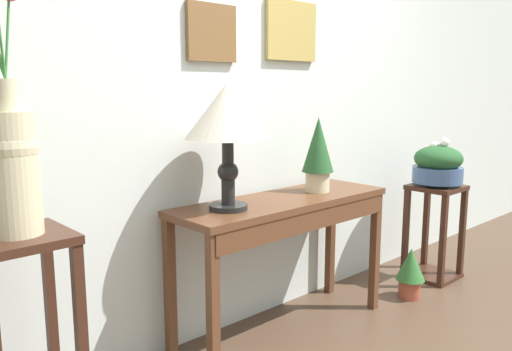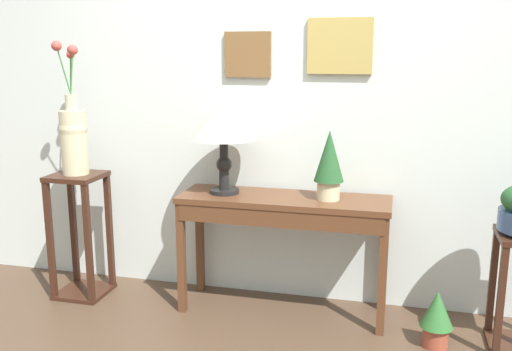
{
  "view_description": "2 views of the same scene",
  "coord_description": "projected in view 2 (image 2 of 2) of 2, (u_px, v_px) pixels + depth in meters",
  "views": [
    {
      "loc": [
        -1.87,
        -0.55,
        1.28
      ],
      "look_at": [
        -0.14,
        1.33,
        0.85
      ],
      "focal_mm": 35.74,
      "sensor_mm": 36.0,
      "label": 1
    },
    {
      "loc": [
        0.61,
        -1.95,
        1.57
      ],
      "look_at": [
        -0.21,
        1.29,
        0.84
      ],
      "focal_mm": 39.7,
      "sensor_mm": 36.0,
      "label": 2
    }
  ],
  "objects": [
    {
      "name": "table_lamp",
      "position": [
        224.0,
        122.0,
        3.35
      ],
      "size": [
        0.4,
        0.4,
        0.59
      ],
      "color": "black",
      "rests_on": "console_table"
    },
    {
      "name": "flower_vase_tall_left",
      "position": [
        73.0,
        133.0,
        3.53
      ],
      "size": [
        0.17,
        0.22,
        0.82
      ],
      "color": "beige",
      "rests_on": "pedestal_stand_left"
    },
    {
      "name": "back_wall_with_art",
      "position": [
        298.0,
        80.0,
        3.48
      ],
      "size": [
        9.0,
        0.13,
        2.8
      ],
      "color": "silver",
      "rests_on": "ground"
    },
    {
      "name": "console_table",
      "position": [
        283.0,
        215.0,
        3.36
      ],
      "size": [
        1.26,
        0.4,
        0.73
      ],
      "color": "#56331E",
      "rests_on": "ground"
    },
    {
      "name": "potted_plant_floor",
      "position": [
        437.0,
        316.0,
        3.04
      ],
      "size": [
        0.18,
        0.18,
        0.32
      ],
      "color": "#9E4733",
      "rests_on": "ground"
    },
    {
      "name": "potted_plant_on_console",
      "position": [
        329.0,
        162.0,
        3.25
      ],
      "size": [
        0.17,
        0.17,
        0.41
      ],
      "color": "beige",
      "rests_on": "console_table"
    },
    {
      "name": "pedestal_stand_left",
      "position": [
        81.0,
        235.0,
        3.67
      ],
      "size": [
        0.31,
        0.31,
        0.81
      ],
      "color": "#381E14",
      "rests_on": "ground"
    }
  ]
}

